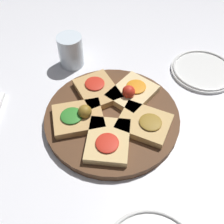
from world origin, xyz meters
TOP-DOWN VIEW (x-y plane):
  - ground_plane at (0.00, 0.00)m, footprint 3.00×3.00m
  - serving_board at (0.00, 0.00)m, footprint 0.38×0.38m
  - focaccia_slice_0 at (-0.07, 0.06)m, footprint 0.17×0.17m
  - focaccia_slice_1 at (-0.09, -0.04)m, footprint 0.17×0.15m
  - focaccia_slice_2 at (0.01, -0.09)m, footprint 0.13×0.15m
  - focaccia_slice_3 at (0.10, -0.02)m, footprint 0.15×0.13m
  - focaccia_slice_4 at (0.05, 0.09)m, footprint 0.16×0.17m
  - plate_left at (-0.19, 0.32)m, footprint 0.22×0.22m
  - water_glass at (-0.26, -0.12)m, footprint 0.08×0.08m

SIDE VIEW (x-z plane):
  - ground_plane at x=0.00m, z-range 0.00..0.00m
  - plate_left at x=-0.19m, z-range 0.00..0.02m
  - serving_board at x=0.00m, z-range 0.00..0.02m
  - focaccia_slice_1 at x=-0.09m, z-range 0.02..0.05m
  - focaccia_slice_3 at x=0.10m, z-range 0.02..0.05m
  - focaccia_slice_4 at x=0.05m, z-range 0.02..0.05m
  - focaccia_slice_0 at x=-0.07m, z-range 0.01..0.06m
  - focaccia_slice_2 at x=0.01m, z-range 0.01..0.06m
  - water_glass at x=-0.26m, z-range 0.00..0.11m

